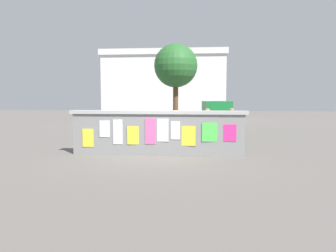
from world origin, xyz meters
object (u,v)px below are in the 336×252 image
object	(u,v)px
bicycle_near	(123,131)
auto_rickshaw_truck	(196,121)
motorcycle	(146,137)
bicycle_far	(116,135)
person_walking	(231,125)
person_bystander	(207,125)
tree_roadside	(176,66)

from	to	relation	value
bicycle_near	auto_rickshaw_truck	bearing A→B (deg)	-9.84
motorcycle	bicycle_far	size ratio (longest dim) A/B	1.12
person_walking	person_bystander	xyz separation A→B (m)	(-0.92, -0.45, 0.00)
person_walking	tree_roadside	distance (m)	9.01
auto_rickshaw_truck	bicycle_near	world-z (taller)	auto_rickshaw_truck
motorcycle	person_walking	distance (m)	3.35
person_walking	motorcycle	bearing A→B (deg)	-177.53
person_bystander	bicycle_near	bearing A→B (deg)	136.93
bicycle_far	person_walking	xyz separation A→B (m)	(4.92, -1.41, 0.62)
tree_roadside	person_walking	bearing A→B (deg)	-70.99
bicycle_far	person_walking	size ratio (longest dim) A/B	1.03
auto_rickshaw_truck	person_bystander	xyz separation A→B (m)	(0.49, -3.22, 0.09)
bicycle_near	person_bystander	bearing A→B (deg)	-43.07
auto_rickshaw_truck	person_bystander	size ratio (longest dim) A/B	2.33
motorcycle	person_bystander	xyz separation A→B (m)	(2.39, -0.31, 0.52)
bicycle_far	person_walking	distance (m)	5.16
bicycle_near	person_walking	size ratio (longest dim) A/B	1.04
motorcycle	person_walking	xyz separation A→B (m)	(3.31, 0.14, 0.52)
auto_rickshaw_truck	bicycle_near	distance (m)	3.72
auto_rickshaw_truck	bicycle_far	xyz separation A→B (m)	(-3.51, -1.36, -0.54)
person_bystander	tree_roadside	size ratio (longest dim) A/B	0.30
motorcycle	bicycle_near	xyz separation A→B (m)	(-1.74, 3.54, -0.10)
bicycle_far	person_bystander	xyz separation A→B (m)	(4.00, -1.87, 0.62)
motorcycle	tree_roadside	xyz separation A→B (m)	(0.54, 8.18, 3.50)
auto_rickshaw_truck	tree_roadside	bearing A→B (deg)	104.41
person_walking	tree_roadside	bearing A→B (deg)	109.01
tree_roadside	motorcycle	bearing A→B (deg)	-93.77
tree_roadside	auto_rickshaw_truck	bearing A→B (deg)	-75.59
bicycle_far	person_walking	bearing A→B (deg)	-16.03
bicycle_near	bicycle_far	bearing A→B (deg)	-86.46
motorcycle	bicycle_far	distance (m)	2.25
person_bystander	tree_roadside	distance (m)	9.19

